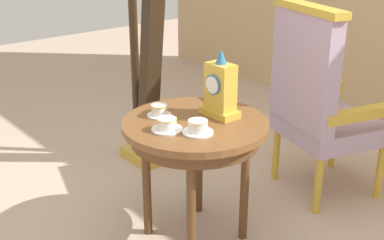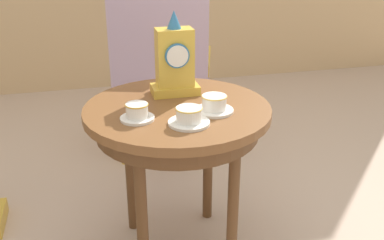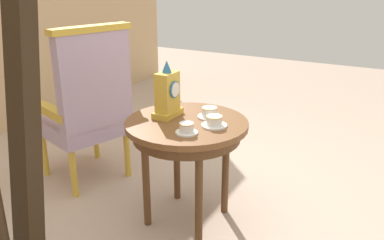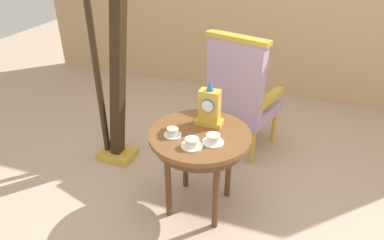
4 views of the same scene
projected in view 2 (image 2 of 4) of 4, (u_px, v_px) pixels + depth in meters
ground_plane at (193, 236)px, 2.00m from camera, size 10.00×10.00×0.00m
side_table at (178, 125)px, 1.72m from camera, size 0.71×0.71×0.65m
teacup_left at (137, 112)px, 1.56m from camera, size 0.12×0.12×0.06m
teacup_right at (189, 117)px, 1.52m from camera, size 0.15×0.15×0.06m
teacup_center at (214, 104)px, 1.63m from camera, size 0.14×0.14×0.06m
mantel_clock at (175, 62)px, 1.77m from camera, size 0.19×0.11×0.34m
armchair at (162, 61)px, 2.49m from camera, size 0.67×0.67×1.14m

